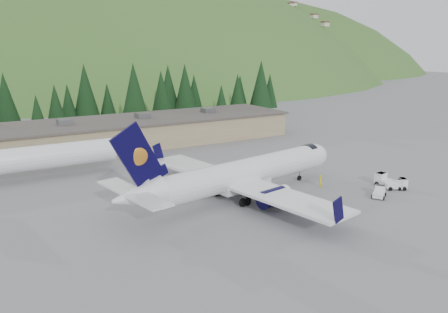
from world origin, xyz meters
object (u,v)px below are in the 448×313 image
Objects in this scene: baggage_tug_a at (379,192)px; terminal_building at (119,133)px; second_airliner at (17,159)px; ramp_worker at (320,181)px; airliner at (242,175)px; baggage_tug_c at (386,181)px; baggage_tug_d at (396,184)px; baggage_tug_b at (397,184)px.

terminal_building is at bearing 79.46° from baggage_tug_a.
baggage_tug_a is 0.04× the size of terminal_building.
second_airliner is 43.06m from ramp_worker.
airliner is 9.96× the size of baggage_tug_c.
baggage_tug_c is 1.42m from baggage_tug_d.
baggage_tug_b is 52.16m from terminal_building.
baggage_tug_b is at bearing 107.72° from ramp_worker.
airliner is 38.39m from terminal_building.
baggage_tug_b is 0.04× the size of terminal_building.
terminal_building reaches higher than ramp_worker.
baggage_tug_d is (44.14, -29.84, -2.67)m from second_airliner.
baggage_tug_a is at bearing 82.06° from ramp_worker.
baggage_tug_c is at bearing -33.04° from second_airliner.
baggage_tug_b is 1.80× the size of ramp_worker.
baggage_tug_b reaches higher than baggage_tug_d.
ramp_worker reaches higher than baggage_tug_b.
second_airliner is 50.26m from baggage_tug_a.
baggage_tug_a is at bearing -101.77° from baggage_tug_d.
baggage_tug_b is 0.33m from baggage_tug_d.
second_airliner is 0.39× the size of terminal_building.
second_airliner reaches higher than baggage_tug_b.
second_airliner reaches higher than baggage_tug_c.
second_airliner is 7.89× the size of baggage_tug_c.
baggage_tug_c reaches higher than baggage_tug_d.
second_airliner reaches higher than terminal_building.
baggage_tug_d is (0.02, 0.33, -0.03)m from baggage_tug_b.
terminal_building is at bearing 38.78° from second_airliner.
baggage_tug_c is 1.97× the size of ramp_worker.
baggage_tug_c is at bearing -2.28° from baggage_tug_a.
airliner is 11.94m from ramp_worker.
airliner is 21.85m from baggage_tug_b.
second_airliner is at bearing 127.24° from airliner.
baggage_tug_c is (-0.35, 1.69, 0.10)m from baggage_tug_b.
airliner is 10.92× the size of baggage_tug_b.
airliner reaches higher than terminal_building.
baggage_tug_d is at bearing -18.44° from baggage_tug_a.
baggage_tug_c reaches higher than baggage_tug_a.
terminal_building reaches higher than baggage_tug_d.
baggage_tug_b is (44.12, -30.16, -2.64)m from second_airliner.
ramp_worker reaches higher than baggage_tug_c.
ramp_worker is (-8.30, 4.18, 0.10)m from baggage_tug_c.
second_airliner reaches higher than ramp_worker.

